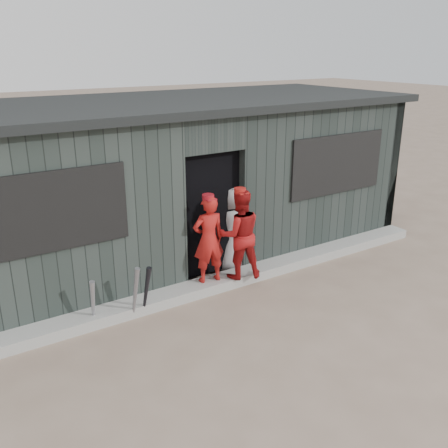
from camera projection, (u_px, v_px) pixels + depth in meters
ground at (304, 342)px, 6.10m from camera, size 80.00×80.00×0.00m
curb at (223, 281)px, 7.52m from camera, size 8.00×0.36×0.15m
bat_left at (93, 303)px, 6.32m from camera, size 0.10×0.24×0.69m
bat_mid at (135, 294)px, 6.45m from camera, size 0.11×0.26×0.79m
bat_right at (146, 291)px, 6.55m from camera, size 0.13×0.26×0.76m
player_red_left at (209, 239)px, 7.16m from camera, size 0.51×0.37×1.30m
player_red_right at (239, 234)px, 7.29m from camera, size 0.78×0.69×1.35m
player_grey_back at (232, 229)px, 7.86m from camera, size 0.71×0.48×1.42m
dugout at (169, 180)px, 8.44m from camera, size 8.30×3.30×2.62m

